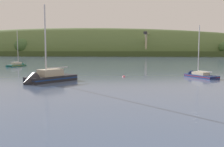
# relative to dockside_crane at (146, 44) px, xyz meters

# --- Properties ---
(far_shoreline_hill) EXTENTS (562.67, 73.47, 50.11)m
(far_shoreline_hill) POSITION_rel_dockside_crane_xyz_m (-68.56, 24.60, -9.66)
(far_shoreline_hill) COLOR #3C4E24
(far_shoreline_hill) RESTS_ON ground
(dockside_crane) EXTENTS (6.11, 16.27, 19.68)m
(dockside_crane) POSITION_rel_dockside_crane_xyz_m (0.00, 0.00, 0.00)
(dockside_crane) COLOR #4C4C51
(dockside_crane) RESTS_ON ground
(sailboat_near_mooring) EXTENTS (3.42, 7.21, 11.34)m
(sailboat_near_mooring) POSITION_rel_dockside_crane_xyz_m (-39.76, -131.84, -9.72)
(sailboat_near_mooring) COLOR #0F564C
(sailboat_near_mooring) RESTS_ON ground
(sailboat_midwater_white) EXTENTS (5.17, 6.87, 9.71)m
(sailboat_midwater_white) POSITION_rel_dockside_crane_xyz_m (4.77, -156.34, -9.72)
(sailboat_midwater_white) COLOR navy
(sailboat_midwater_white) RESTS_ON ground
(sailboat_far_left) EXTENTS (6.97, 8.66, 12.15)m
(sailboat_far_left) POSITION_rel_dockside_crane_xyz_m (-18.37, -165.53, -9.47)
(sailboat_far_left) COLOR #232328
(sailboat_far_left) RESTS_ON ground
(mooring_buoy_foreground) EXTENTS (0.53, 0.53, 0.61)m
(mooring_buoy_foreground) POSITION_rel_dockside_crane_xyz_m (-7.68, -157.22, -9.84)
(mooring_buoy_foreground) COLOR #E06675
(mooring_buoy_foreground) RESTS_ON ground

